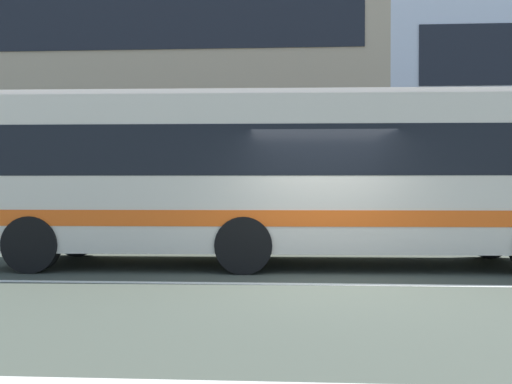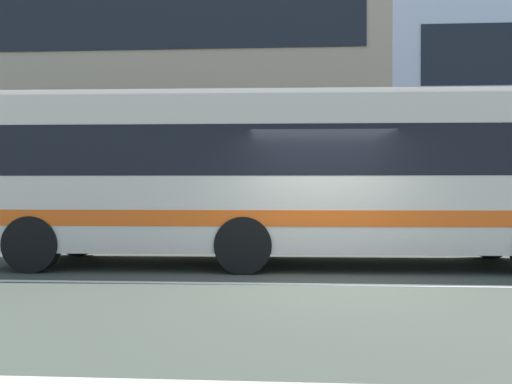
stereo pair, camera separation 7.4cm
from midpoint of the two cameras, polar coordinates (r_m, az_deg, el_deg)
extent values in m
plane|color=#3B4137|center=(8.65, 7.28, -9.56)|extent=(160.00, 160.00, 0.00)
cube|color=silver|center=(8.65, 7.28, -9.53)|extent=(60.00, 0.16, 0.01)
cube|color=tan|center=(24.27, -14.09, 11.96)|extent=(20.77, 9.68, 12.57)
cube|color=black|center=(20.06, -18.44, 17.33)|extent=(19.11, 0.04, 2.51)
cube|color=beige|center=(10.58, 2.43, 1.76)|extent=(10.85, 2.70, 2.77)
cube|color=black|center=(10.59, 2.43, 4.01)|extent=(10.20, 2.70, 0.89)
cube|color=#EF5917|center=(10.59, 2.42, -2.36)|extent=(10.63, 2.72, 0.28)
cube|color=beige|center=(10.70, 2.43, 9.52)|extent=(10.41, 2.29, 0.12)
cylinder|color=black|center=(12.58, 22.91, -4.09)|extent=(1.01, 0.30, 1.00)
cylinder|color=black|center=(11.77, -0.83, -4.36)|extent=(1.01, 0.30, 1.00)
cylinder|color=black|center=(9.52, -1.53, -5.57)|extent=(1.01, 0.30, 1.00)
cylinder|color=black|center=(12.53, -18.22, -4.09)|extent=(1.01, 0.30, 1.00)
cylinder|color=black|center=(10.44, -22.56, -5.06)|extent=(1.01, 0.30, 1.00)
camera|label=1|loc=(0.04, -90.20, 0.00)|focal=38.32mm
camera|label=2|loc=(0.04, 89.80, 0.00)|focal=38.32mm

